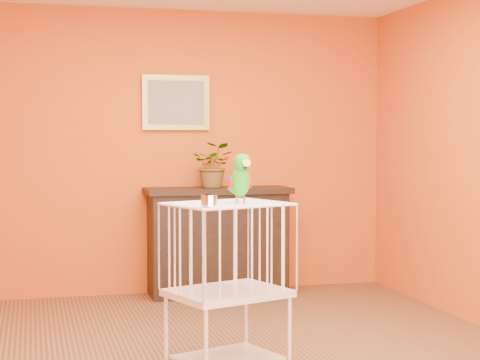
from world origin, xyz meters
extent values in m
plane|color=brown|center=(0.00, 0.00, 0.00)|extent=(4.50, 4.50, 0.00)
plane|color=#CC5213|center=(0.00, 2.25, 1.30)|extent=(4.00, 0.00, 4.00)
plane|color=#CC5213|center=(0.00, -2.25, 1.30)|extent=(4.00, 0.00, 4.00)
cube|color=black|center=(0.35, 2.02, 0.46)|extent=(1.23, 0.41, 0.93)
cube|color=black|center=(0.35, 2.02, 0.95)|extent=(1.32, 0.47, 0.05)
cube|color=black|center=(0.35, 1.84, 0.46)|extent=(0.86, 0.02, 0.46)
cube|color=#54181C|center=(0.09, 1.97, 0.36)|extent=(0.05, 0.19, 0.29)
cube|color=#3C562B|center=(0.17, 1.97, 0.36)|extent=(0.05, 0.19, 0.29)
cube|color=#54181C|center=(0.26, 1.97, 0.36)|extent=(0.05, 0.19, 0.29)
cube|color=#3C562B|center=(0.37, 1.97, 0.36)|extent=(0.05, 0.19, 0.29)
cube|color=#54181C|center=(0.47, 1.97, 0.36)|extent=(0.05, 0.19, 0.29)
imported|color=#26722D|center=(0.31, 2.04, 1.14)|extent=(0.50, 0.52, 0.32)
cube|color=gold|center=(0.00, 2.22, 1.75)|extent=(0.62, 0.03, 0.50)
cube|color=gray|center=(0.00, 2.21, 1.75)|extent=(0.52, 0.01, 0.40)
cube|color=white|center=(-0.14, -0.33, 0.08)|extent=(0.68, 0.60, 0.02)
cube|color=white|center=(-0.14, -0.33, 0.48)|extent=(0.80, 0.71, 0.04)
cube|color=white|center=(-0.14, -0.33, 1.03)|extent=(0.80, 0.71, 0.01)
cylinder|color=white|center=(-0.34, -0.65, 0.23)|extent=(0.02, 0.02, 0.46)
cylinder|color=white|center=(0.22, -0.45, 0.23)|extent=(0.02, 0.02, 0.46)
cylinder|color=white|center=(-0.50, -0.22, 0.23)|extent=(0.02, 0.02, 0.46)
cylinder|color=white|center=(0.06, -0.02, 0.23)|extent=(0.02, 0.02, 0.46)
cylinder|color=silver|center=(-0.31, -0.57, 1.07)|extent=(0.09, 0.09, 0.07)
cylinder|color=#59544C|center=(-0.09, -0.35, 1.05)|extent=(0.01, 0.01, 0.04)
cylinder|color=#59544C|center=(-0.04, -0.35, 1.05)|extent=(0.01, 0.01, 0.04)
ellipsoid|color=#1D9113|center=(-0.06, -0.35, 1.16)|extent=(0.13, 0.18, 0.22)
ellipsoid|color=#1D9113|center=(-0.06, -0.38, 1.28)|extent=(0.12, 0.12, 0.11)
cone|color=orange|center=(-0.05, -0.43, 1.27)|extent=(0.06, 0.07, 0.07)
cone|color=black|center=(-0.06, -0.42, 1.25)|extent=(0.03, 0.03, 0.03)
sphere|color=black|center=(-0.09, -0.40, 1.29)|extent=(0.02, 0.02, 0.02)
sphere|color=black|center=(-0.02, -0.40, 1.29)|extent=(0.02, 0.02, 0.02)
ellipsoid|color=#A50C0C|center=(-0.12, -0.34, 1.15)|extent=(0.03, 0.07, 0.08)
ellipsoid|color=navy|center=(0.00, -0.33, 1.15)|extent=(0.03, 0.07, 0.08)
cone|color=#1D9113|center=(-0.07, -0.28, 1.09)|extent=(0.08, 0.16, 0.12)
camera|label=1|loc=(-1.29, -5.03, 1.43)|focal=60.00mm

